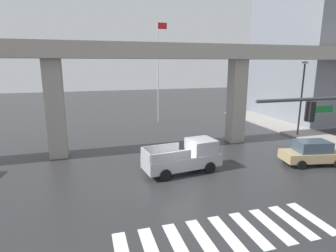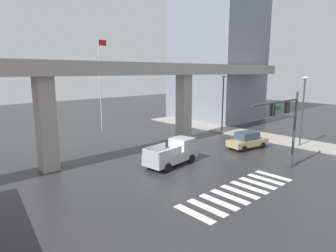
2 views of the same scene
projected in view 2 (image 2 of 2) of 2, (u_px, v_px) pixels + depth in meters
ground_plane at (175, 169)px, 23.27m from camera, size 120.00×120.00×0.00m
crosswalk_stripes at (240, 192)px, 18.85m from camera, size 9.35×2.80×0.01m
elevated_overpass at (127, 76)px, 26.68m from camera, size 51.23×2.32×8.60m
office_building at (218, 4)px, 45.85m from camera, size 11.02×12.66×36.69m
sidewalk_east at (257, 135)px, 35.14m from camera, size 4.00×36.00×0.15m
pickup_truck at (174, 153)px, 24.30m from camera, size 5.29×2.54×2.08m
sedan_tan at (247, 140)px, 29.36m from camera, size 4.56×2.55×1.72m
traffic_signal_mast at (286, 117)px, 21.74m from camera, size 6.49×0.32×6.20m
street_lamp_near_corner at (303, 103)px, 29.41m from camera, size 0.44×0.70×7.24m
street_lamp_mid_block at (223, 97)px, 36.73m from camera, size 0.44×0.70×7.24m
fire_hydrant at (255, 135)px, 33.57m from camera, size 0.24×0.24×0.85m
flagpole at (101, 80)px, 36.36m from camera, size 1.16×0.12×11.77m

